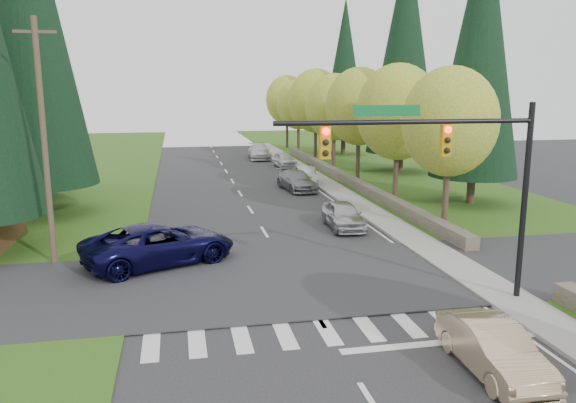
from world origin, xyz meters
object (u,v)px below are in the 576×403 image
object	(u,v)px
parked_car_c	(306,176)
parked_car_d	(284,160)
sedan_champagne	(493,348)
parked_car_b	(297,181)
parked_car_e	(259,152)
suv_navy	(160,244)
parked_car_a	(343,215)

from	to	relation	value
parked_car_c	parked_car_d	distance (m)	9.71
sedan_champagne	parked_car_d	world-z (taller)	parked_car_d
parked_car_b	parked_car_c	size ratio (longest dim) A/B	1.20
parked_car_d	parked_car_e	size ratio (longest dim) A/B	0.77
suv_navy	parked_car_d	bearing A→B (deg)	-44.86
suv_navy	parked_car_c	distance (m)	21.19
suv_navy	parked_car_d	distance (m)	30.07
sedan_champagne	suv_navy	size ratio (longest dim) A/B	0.64
suv_navy	parked_car_d	xyz separation A→B (m)	(10.70, 28.10, -0.18)
suv_navy	parked_car_e	xyz separation A→B (m)	(9.30, 34.75, -0.11)
sedan_champagne	parked_car_c	bearing A→B (deg)	87.51
suv_navy	parked_car_a	bearing A→B (deg)	-88.32
suv_navy	parked_car_e	bearing A→B (deg)	-38.99
suv_navy	parked_car_a	world-z (taller)	suv_navy
parked_car_a	parked_car_b	bearing A→B (deg)	91.55
parked_car_a	suv_navy	bearing A→B (deg)	-152.76
parked_car_a	parked_car_c	xyz separation A→B (m)	(1.22, 13.91, -0.05)
parked_car_a	parked_car_c	world-z (taller)	parked_car_a
parked_car_b	parked_car_e	distance (m)	18.67
parked_car_a	parked_car_d	size ratio (longest dim) A/B	1.02
parked_car_a	parked_car_e	world-z (taller)	parked_car_e
sedan_champagne	suv_navy	bearing A→B (deg)	129.23
suv_navy	parked_car_b	world-z (taller)	suv_navy
parked_car_e	sedan_champagne	bearing A→B (deg)	-87.69
parked_car_c	sedan_champagne	bearing A→B (deg)	-87.36
sedan_champagne	parked_car_c	distance (m)	29.49
parked_car_b	parked_car_a	bearing A→B (deg)	-96.90
parked_car_c	suv_navy	bearing A→B (deg)	-113.49
parked_car_b	sedan_champagne	bearing A→B (deg)	-98.30
sedan_champagne	parked_car_b	bearing A→B (deg)	89.78
parked_car_b	parked_car_e	xyz separation A→B (m)	(-0.00, 18.67, 0.07)
sedan_champagne	parked_car_a	size ratio (longest dim) A/B	0.97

